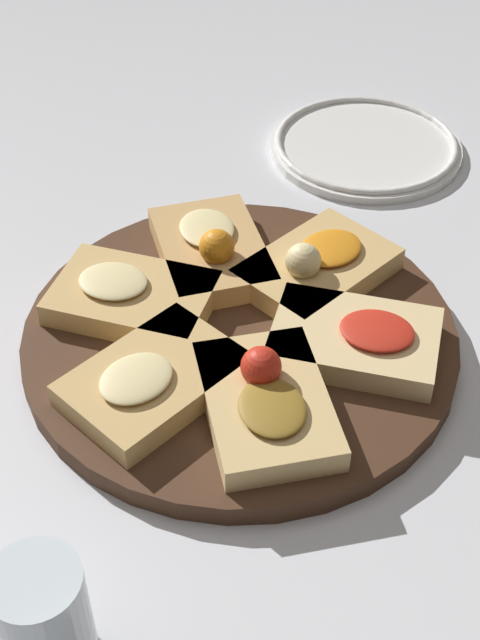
# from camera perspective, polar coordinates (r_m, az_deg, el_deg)

# --- Properties ---
(ground_plane) EXTENTS (3.00, 3.00, 0.00)m
(ground_plane) POSITION_cam_1_polar(r_m,az_deg,el_deg) (0.85, 0.00, -1.67)
(ground_plane) COLOR silver
(serving_board) EXTENTS (0.41, 0.41, 0.02)m
(serving_board) POSITION_cam_1_polar(r_m,az_deg,el_deg) (0.84, 0.00, -1.14)
(serving_board) COLOR #422819
(serving_board) RESTS_ON ground_plane
(focaccia_slice_0) EXTENTS (0.14, 0.17, 0.03)m
(focaccia_slice_0) POSITION_cam_1_polar(r_m,az_deg,el_deg) (0.77, -5.63, -3.84)
(focaccia_slice_0) COLOR tan
(focaccia_slice_0) RESTS_ON serving_board
(focaccia_slice_1) EXTENTS (0.17, 0.14, 0.05)m
(focaccia_slice_1) POSITION_cam_1_polar(r_m,az_deg,el_deg) (0.75, 1.70, -5.17)
(focaccia_slice_1) COLOR #DBB775
(focaccia_slice_1) RESTS_ON serving_board
(focaccia_slice_2) EXTENTS (0.18, 0.18, 0.03)m
(focaccia_slice_2) POSITION_cam_1_polar(r_m,az_deg,el_deg) (0.81, 7.46, -1.23)
(focaccia_slice_2) COLOR #E5C689
(focaccia_slice_2) RESTS_ON serving_board
(focaccia_slice_3) EXTENTS (0.13, 0.17, 0.05)m
(focaccia_slice_3) POSITION_cam_1_polar(r_m,az_deg,el_deg) (0.88, 4.94, 3.42)
(focaccia_slice_3) COLOR tan
(focaccia_slice_3) RESTS_ON serving_board
(focaccia_slice_4) EXTENTS (0.17, 0.14, 0.05)m
(focaccia_slice_4) POSITION_cam_1_polar(r_m,az_deg,el_deg) (0.90, -1.82, 4.55)
(focaccia_slice_4) COLOR tan
(focaccia_slice_4) RESTS_ON serving_board
(focaccia_slice_5) EXTENTS (0.18, 0.17, 0.03)m
(focaccia_slice_5) POSITION_cam_1_polar(r_m,az_deg,el_deg) (0.85, -6.99, 1.51)
(focaccia_slice_5) COLOR tan
(focaccia_slice_5) RESTS_ON serving_board
(plate_left) EXTENTS (0.24, 0.24, 0.02)m
(plate_left) POSITION_cam_1_polar(r_m,az_deg,el_deg) (1.13, 8.05, 11.00)
(plate_left) COLOR white
(plate_left) RESTS_ON ground_plane
(water_glass) EXTENTS (0.06, 0.06, 0.10)m
(water_glass) POSITION_cam_1_polar(r_m,az_deg,el_deg) (0.63, -12.39, -18.30)
(water_glass) COLOR silver
(water_glass) RESTS_ON ground_plane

